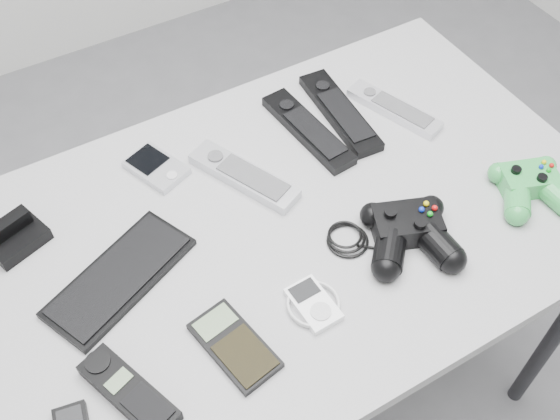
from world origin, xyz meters
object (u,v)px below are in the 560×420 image
desk (294,238)px  cordless_handset (129,392)px  remote_black_b (340,111)px  pda (156,167)px  controller_black (409,231)px  controller_green (532,184)px  mp3_player (313,304)px  remote_silver_a (244,175)px  remote_black_a (308,129)px  pda_keyboard (120,277)px  calculator (234,345)px  remote_silver_b (394,108)px

desk → cordless_handset: (-0.38, -0.16, 0.08)m
remote_black_b → pda: bearing=177.1°
controller_black → controller_green: bearing=15.9°
pda → controller_green: size_ratio=0.75×
mp3_player → controller_green: bearing=-1.7°
remote_silver_a → remote_black_a: same height
pda_keyboard → calculator: size_ratio=1.74×
mp3_player → controller_green: controller_green is taller
remote_silver_b → desk: bearing=-176.7°
pda_keyboard → mp3_player: same height
calculator → mp3_player: size_ratio=1.61×
desk → remote_black_a: 0.22m
desk → remote_silver_a: 0.15m
remote_black_b → cordless_handset: bearing=-145.6°
remote_silver_a → remote_silver_b: (0.35, 0.01, -0.00)m
remote_silver_a → controller_green: 0.52m
mp3_player → controller_black: 0.21m
remote_black_b → mp3_player: 0.45m
desk → cordless_handset: 0.42m
desk → controller_green: bearing=-22.8°
remote_black_a → mp3_player: remote_black_a is taller
pda → cordless_handset: size_ratio=0.67×
desk → remote_black_b: 0.29m
mp3_player → remote_silver_b: bearing=36.2°
pda_keyboard → remote_silver_b: size_ratio=1.26×
remote_black_a → controller_green: (0.27, -0.33, 0.01)m
remote_black_a → remote_black_b: (0.08, 0.01, -0.00)m
remote_black_b → mp3_player: (-0.28, -0.35, -0.00)m
pda_keyboard → remote_silver_a: remote_silver_a is taller
pda → remote_black_a: 0.30m
remote_black_a → cordless_handset: (-0.51, -0.33, 0.00)m
controller_green → mp3_player: bearing=-159.3°
cordless_handset → controller_green: (0.77, -0.00, 0.01)m
remote_silver_a → remote_black_b: (0.25, 0.05, -0.00)m
desk → controller_green: (0.40, -0.17, 0.09)m
controller_green → cordless_handset: bearing=-160.1°
pda_keyboard → desk: bearing=-29.4°
mp3_player → controller_green: size_ratio=0.62×
pda → controller_green: controller_green is taller
cordless_handset → controller_green: controller_green is taller
controller_green → calculator: bearing=-159.4°
cordless_handset → calculator: size_ratio=1.14×
pda_keyboard → remote_silver_b: 0.64m
remote_silver_a → cordless_handset: (-0.34, -0.29, 0.00)m
calculator → pda: bearing=73.5°
remote_silver_a → calculator: remote_silver_a is taller
remote_black_a → calculator: 0.48m
desk → remote_silver_b: size_ratio=5.48×
controller_green → remote_black_b: bearing=138.4°
desk → calculator: bearing=-140.8°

